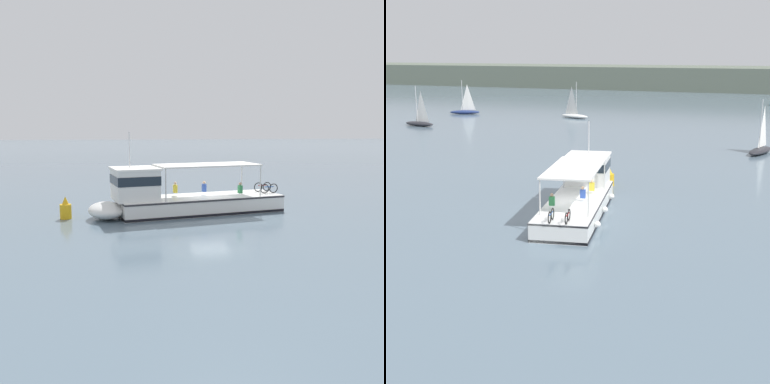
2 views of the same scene
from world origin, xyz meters
TOP-DOWN VIEW (x-y plane):
  - ground_plane at (0.00, 0.00)m, footprint 400.00×400.00m
  - ferry_main at (-0.23, 2.20)m, footprint 5.48×13.06m
  - channel_buoy at (-0.62, 9.19)m, footprint 0.70×0.70m

SIDE VIEW (x-z plane):
  - ground_plane at x=0.00m, z-range 0.00..0.00m
  - channel_buoy at x=-0.62m, z-range -0.13..1.27m
  - ferry_main at x=-0.23m, z-range -1.64..3.68m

